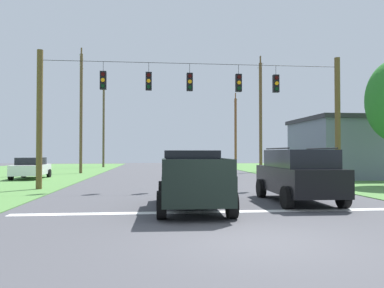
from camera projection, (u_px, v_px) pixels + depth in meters
name	position (u px, v px, depth m)	size (l,w,h in m)	color
ground_plane	(251.00, 239.00, 8.15)	(120.00, 120.00, 0.00)	#47474C
stop_bar_stripe	(220.00, 212.00, 11.92)	(12.94, 0.45, 0.01)	white
lane_dash_0	(198.00, 192.00, 17.89)	(0.15, 2.50, 0.01)	white
lane_dash_1	(186.00, 181.00, 24.93)	(0.15, 2.50, 0.01)	white
lane_dash_2	(178.00, 174.00, 32.59)	(0.15, 2.50, 0.01)	white
lane_dash_3	(173.00, 169.00, 41.48)	(0.15, 2.50, 0.01)	white
overhead_signal_span	(194.00, 111.00, 19.92)	(16.15, 0.31, 7.12)	brown
pickup_truck	(192.00, 180.00, 12.61)	(2.39, 5.45, 1.95)	black
suv_black	(298.00, 174.00, 14.21)	(2.29, 4.84, 2.05)	black
distant_car_crossing_white	(31.00, 168.00, 26.62)	(2.16, 4.37, 1.52)	silver
utility_pole_mid_right	(261.00, 116.00, 36.55)	(0.30, 1.82, 11.29)	brown
utility_pole_far_right	(236.00, 131.00, 49.98)	(0.32, 1.90, 9.80)	brown
utility_pole_mid_left	(81.00, 110.00, 33.71)	(0.26, 1.60, 11.30)	brown
utility_pole_far_left	(104.00, 123.00, 47.60)	(0.27, 1.98, 11.27)	brown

